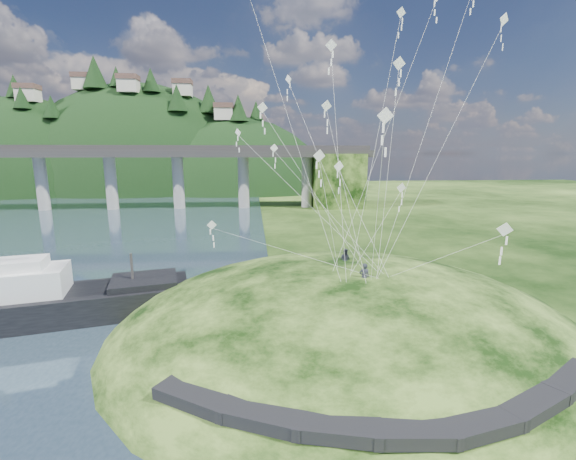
{
  "coord_description": "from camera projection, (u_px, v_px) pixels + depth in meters",
  "views": [
    {
      "loc": [
        1.25,
        -24.23,
        13.04
      ],
      "look_at": [
        4.0,
        6.0,
        7.0
      ],
      "focal_mm": 24.0,
      "sensor_mm": 36.0,
      "label": 1
    }
  ],
  "objects": [
    {
      "name": "footpath",
      "position": [
        399.0,
        408.0,
        16.84
      ],
      "size": [
        22.29,
        5.84,
        0.83
      ],
      "color": "black",
      "rests_on": "ground"
    },
    {
      "name": "ground",
      "position": [
        237.0,
        349.0,
        26.1
      ],
      "size": [
        320.0,
        320.0,
        0.0
      ],
      "primitive_type": "plane",
      "color": "black",
      "rests_on": "ground"
    },
    {
      "name": "bridge",
      "position": [
        134.0,
        168.0,
        90.3
      ],
      "size": [
        160.0,
        11.0,
        15.0
      ],
      "color": "#2D2B2B",
      "rests_on": "ground"
    },
    {
      "name": "work_barge",
      "position": [
        58.0,
        299.0,
        30.55
      ],
      "size": [
        19.96,
        9.42,
        6.75
      ],
      "color": "black",
      "rests_on": "ground"
    },
    {
      "name": "kite_flyers",
      "position": [
        352.0,
        254.0,
        28.21
      ],
      "size": [
        1.16,
        5.16,
        1.89
      ],
      "color": "#292B37",
      "rests_on": "ground"
    },
    {
      "name": "far_ridge",
      "position": [
        132.0,
        210.0,
        143.01
      ],
      "size": [
        153.0,
        70.0,
        94.5
      ],
      "color": "black",
      "rests_on": "ground"
    },
    {
      "name": "wooden_dock",
      "position": [
        201.0,
        309.0,
        31.75
      ],
      "size": [
        13.85,
        3.98,
        0.98
      ],
      "color": "#3D2619",
      "rests_on": "ground"
    },
    {
      "name": "grass_hill",
      "position": [
        345.0,
        349.0,
        29.06
      ],
      "size": [
        36.0,
        32.0,
        13.0
      ],
      "color": "black",
      "rests_on": "ground"
    },
    {
      "name": "kite_swarm",
      "position": [
        347.0,
        111.0,
        27.35
      ],
      "size": [
        20.96,
        17.75,
        21.59
      ],
      "color": "white",
      "rests_on": "ground"
    }
  ]
}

